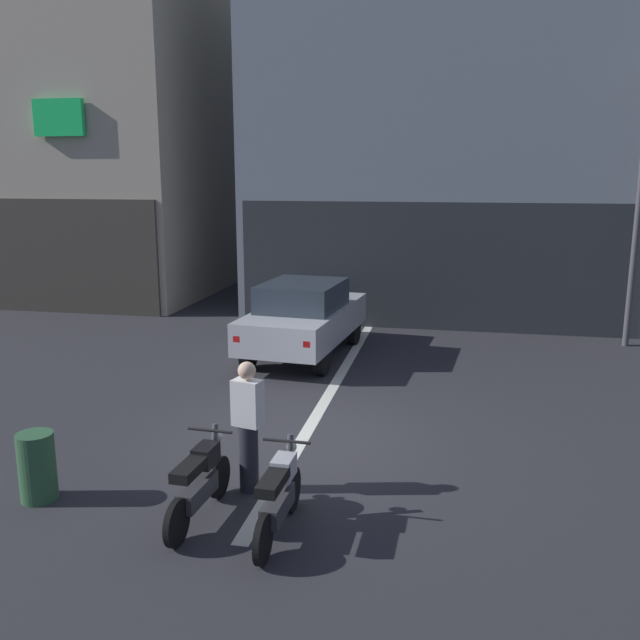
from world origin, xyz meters
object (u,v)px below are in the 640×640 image
at_px(car_silver_crossing_near, 304,316).
at_px(motorcycle_black_row_leftmost, 200,482).
at_px(trash_bin, 37,467).
at_px(person_by_motorcycles, 248,426).
at_px(motorcycle_silver_row_left_mid, 279,495).

xyz_separation_m(car_silver_crossing_near, motorcycle_black_row_leftmost, (0.39, -7.15, -0.43)).
bearing_deg(trash_bin, motorcycle_black_row_leftmost, -1.67).
distance_m(car_silver_crossing_near, trash_bin, 7.31).
relative_size(car_silver_crossing_near, person_by_motorcycles, 2.54).
bearing_deg(trash_bin, motorcycle_silver_row_left_mid, -3.70).
bearing_deg(motorcycle_black_row_leftmost, trash_bin, 178.33).
height_order(motorcycle_silver_row_left_mid, trash_bin, motorcycle_silver_row_left_mid).
bearing_deg(motorcycle_silver_row_left_mid, trash_bin, 176.30).
relative_size(person_by_motorcycles, trash_bin, 1.96).
bearing_deg(motorcycle_black_row_leftmost, car_silver_crossing_near, 93.15).
distance_m(motorcycle_silver_row_left_mid, trash_bin, 3.08).
distance_m(motorcycle_black_row_leftmost, motorcycle_silver_row_left_mid, 0.98).
distance_m(car_silver_crossing_near, person_by_motorcycles, 6.39).
xyz_separation_m(motorcycle_silver_row_left_mid, trash_bin, (-3.08, 0.20, -0.03)).
bearing_deg(motorcycle_silver_row_left_mid, motorcycle_black_row_leftmost, 171.95).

